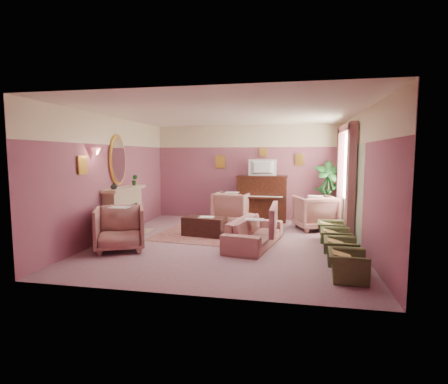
% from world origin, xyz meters
% --- Properties ---
extents(floor, '(5.50, 6.00, 0.01)m').
position_xyz_m(floor, '(0.00, 0.00, 0.00)').
color(floor, gray).
rests_on(floor, ground).
extents(ceiling, '(5.50, 6.00, 0.01)m').
position_xyz_m(ceiling, '(0.00, 0.00, 2.80)').
color(ceiling, white).
rests_on(ceiling, wall_back).
extents(wall_back, '(5.50, 0.02, 2.80)m').
position_xyz_m(wall_back, '(0.00, 3.00, 1.40)').
color(wall_back, '#6C3C57').
rests_on(wall_back, floor).
extents(wall_front, '(5.50, 0.02, 2.80)m').
position_xyz_m(wall_front, '(0.00, -3.00, 1.40)').
color(wall_front, '#6C3C57').
rests_on(wall_front, floor).
extents(wall_left, '(0.02, 6.00, 2.80)m').
position_xyz_m(wall_left, '(-2.75, 0.00, 1.40)').
color(wall_left, '#6C3C57').
rests_on(wall_left, floor).
extents(wall_right, '(0.02, 6.00, 2.80)m').
position_xyz_m(wall_right, '(2.75, 0.00, 1.40)').
color(wall_right, '#6C3C57').
rests_on(wall_right, floor).
extents(picture_rail_band, '(5.50, 0.01, 0.65)m').
position_xyz_m(picture_rail_band, '(0.00, 2.99, 2.47)').
color(picture_rail_band, beige).
rests_on(picture_rail_band, wall_back).
extents(stripe_panel, '(0.01, 3.00, 2.15)m').
position_xyz_m(stripe_panel, '(2.73, 1.30, 1.07)').
color(stripe_panel, '#AABE99').
rests_on(stripe_panel, wall_right).
extents(fireplace_surround, '(0.30, 1.40, 1.10)m').
position_xyz_m(fireplace_surround, '(-2.59, 0.20, 0.55)').
color(fireplace_surround, tan).
rests_on(fireplace_surround, floor).
extents(fireplace_inset, '(0.18, 0.72, 0.68)m').
position_xyz_m(fireplace_inset, '(-2.49, 0.20, 0.40)').
color(fireplace_inset, black).
rests_on(fireplace_inset, floor).
extents(fire_ember, '(0.06, 0.54, 0.10)m').
position_xyz_m(fire_ember, '(-2.45, 0.20, 0.22)').
color(fire_ember, orange).
rests_on(fire_ember, floor).
extents(mantel_shelf, '(0.40, 1.55, 0.07)m').
position_xyz_m(mantel_shelf, '(-2.56, 0.20, 1.12)').
color(mantel_shelf, tan).
rests_on(mantel_shelf, fireplace_surround).
extents(hearth, '(0.55, 1.50, 0.02)m').
position_xyz_m(hearth, '(-2.39, 0.20, 0.01)').
color(hearth, tan).
rests_on(hearth, floor).
extents(mirror_frame, '(0.04, 0.72, 1.20)m').
position_xyz_m(mirror_frame, '(-2.70, 0.20, 1.80)').
color(mirror_frame, gold).
rests_on(mirror_frame, wall_left).
extents(mirror_glass, '(0.01, 0.60, 1.06)m').
position_xyz_m(mirror_glass, '(-2.67, 0.20, 1.80)').
color(mirror_glass, silver).
rests_on(mirror_glass, wall_left).
extents(sconce_shade, '(0.20, 0.20, 0.16)m').
position_xyz_m(sconce_shade, '(-2.62, -0.85, 1.98)').
color(sconce_shade, '#FF7C6C').
rests_on(sconce_shade, wall_left).
extents(piano, '(1.40, 0.60, 1.30)m').
position_xyz_m(piano, '(0.50, 2.68, 0.65)').
color(piano, black).
rests_on(piano, floor).
extents(piano_keyshelf, '(1.30, 0.12, 0.06)m').
position_xyz_m(piano_keyshelf, '(0.50, 2.33, 0.72)').
color(piano_keyshelf, black).
rests_on(piano_keyshelf, piano).
extents(piano_keys, '(1.20, 0.08, 0.02)m').
position_xyz_m(piano_keys, '(0.50, 2.33, 0.76)').
color(piano_keys, white).
rests_on(piano_keys, piano).
extents(piano_top, '(1.45, 0.65, 0.04)m').
position_xyz_m(piano_top, '(0.50, 2.68, 1.31)').
color(piano_top, black).
rests_on(piano_top, piano).
extents(television, '(0.80, 0.12, 0.48)m').
position_xyz_m(television, '(0.50, 2.63, 1.60)').
color(television, black).
rests_on(television, piano).
extents(print_back_left, '(0.30, 0.03, 0.38)m').
position_xyz_m(print_back_left, '(-0.80, 2.96, 1.72)').
color(print_back_left, gold).
rests_on(print_back_left, wall_back).
extents(print_back_right, '(0.26, 0.03, 0.34)m').
position_xyz_m(print_back_right, '(1.55, 2.96, 1.78)').
color(print_back_right, gold).
rests_on(print_back_right, wall_back).
extents(print_back_mid, '(0.22, 0.03, 0.26)m').
position_xyz_m(print_back_mid, '(0.50, 2.96, 2.00)').
color(print_back_mid, gold).
rests_on(print_back_mid, wall_back).
extents(print_left_wall, '(0.03, 0.28, 0.36)m').
position_xyz_m(print_left_wall, '(-2.71, -1.20, 1.72)').
color(print_left_wall, gold).
rests_on(print_left_wall, wall_left).
extents(window_blind, '(0.03, 1.40, 1.80)m').
position_xyz_m(window_blind, '(2.70, 1.55, 1.70)').
color(window_blind, beige).
rests_on(window_blind, wall_right).
extents(curtain_left, '(0.16, 0.34, 2.60)m').
position_xyz_m(curtain_left, '(2.62, 0.63, 1.30)').
color(curtain_left, '#95575B').
rests_on(curtain_left, floor).
extents(curtain_right, '(0.16, 0.34, 2.60)m').
position_xyz_m(curtain_right, '(2.62, 2.47, 1.30)').
color(curtain_right, '#95575B').
rests_on(curtain_right, floor).
extents(pelmet, '(0.16, 2.20, 0.16)m').
position_xyz_m(pelmet, '(2.62, 1.55, 2.56)').
color(pelmet, '#95575B').
rests_on(pelmet, wall_right).
extents(mantel_plant, '(0.16, 0.16, 0.28)m').
position_xyz_m(mantel_plant, '(-2.55, 0.75, 1.29)').
color(mantel_plant, '#16481A').
rests_on(mantel_plant, mantel_shelf).
extents(mantel_vase, '(0.16, 0.16, 0.16)m').
position_xyz_m(mantel_vase, '(-2.55, -0.30, 1.23)').
color(mantel_vase, beige).
rests_on(mantel_vase, mantel_shelf).
extents(area_rug, '(2.67, 2.04, 0.01)m').
position_xyz_m(area_rug, '(-0.58, 0.51, 0.01)').
color(area_rug, '#91554F').
rests_on(area_rug, floor).
extents(coffee_table, '(1.07, 0.65, 0.45)m').
position_xyz_m(coffee_table, '(-0.67, 0.50, 0.23)').
color(coffee_table, black).
rests_on(coffee_table, floor).
extents(table_paper, '(0.35, 0.28, 0.01)m').
position_xyz_m(table_paper, '(-0.62, 0.50, 0.46)').
color(table_paper, silver).
rests_on(table_paper, coffee_table).
extents(sofa, '(0.66, 1.98, 0.80)m').
position_xyz_m(sofa, '(0.59, -0.18, 0.40)').
color(sofa, '#A7726A').
rests_on(sofa, floor).
extents(sofa_throw, '(0.10, 1.50, 0.55)m').
position_xyz_m(sofa_throw, '(0.99, -0.18, 0.60)').
color(sofa_throw, '#95575B').
rests_on(sofa_throw, sofa).
extents(floral_armchair_left, '(0.94, 0.94, 0.98)m').
position_xyz_m(floral_armchair_left, '(-0.31, 2.22, 0.49)').
color(floral_armchair_left, '#A7726A').
rests_on(floral_armchair_left, floor).
extents(floral_armchair_right, '(0.94, 0.94, 0.98)m').
position_xyz_m(floral_armchair_right, '(1.95, 1.75, 0.49)').
color(floral_armchair_right, '#A7726A').
rests_on(floral_armchair_right, floor).
extents(floral_armchair_front, '(0.94, 0.94, 0.98)m').
position_xyz_m(floral_armchair_front, '(-2.04, -1.03, 0.49)').
color(floral_armchair_front, '#A7726A').
rests_on(floral_armchair_front, floor).
extents(olive_chair_a, '(0.47, 0.67, 0.58)m').
position_xyz_m(olive_chair_a, '(2.22, -1.92, 0.29)').
color(olive_chair_a, '#4F5A31').
rests_on(olive_chair_a, floor).
extents(olive_chair_b, '(0.47, 0.67, 0.58)m').
position_xyz_m(olive_chair_b, '(2.22, -1.10, 0.29)').
color(olive_chair_b, '#4F5A31').
rests_on(olive_chair_b, floor).
extents(olive_chair_c, '(0.47, 0.67, 0.58)m').
position_xyz_m(olive_chair_c, '(2.22, -0.28, 0.29)').
color(olive_chair_c, '#4F5A31').
rests_on(olive_chair_c, floor).
extents(olive_chair_d, '(0.47, 0.67, 0.58)m').
position_xyz_m(olive_chair_d, '(2.22, 0.54, 0.29)').
color(olive_chair_d, '#4F5A31').
rests_on(olive_chair_d, floor).
extents(side_table, '(0.52, 0.52, 0.70)m').
position_xyz_m(side_table, '(2.24, 2.53, 0.35)').
color(side_table, silver).
rests_on(side_table, floor).
extents(side_plant_big, '(0.30, 0.30, 0.34)m').
position_xyz_m(side_plant_big, '(2.24, 2.53, 0.87)').
color(side_plant_big, '#16481A').
rests_on(side_plant_big, side_table).
extents(side_plant_small, '(0.16, 0.16, 0.28)m').
position_xyz_m(side_plant_small, '(2.36, 2.43, 0.84)').
color(side_plant_small, '#16481A').
rests_on(side_plant_small, side_table).
extents(palm_pot, '(0.34, 0.34, 0.34)m').
position_xyz_m(palm_pot, '(2.32, 2.49, 0.17)').
color(palm_pot, '#965632').
rests_on(palm_pot, floor).
extents(palm_plant, '(0.76, 0.76, 1.44)m').
position_xyz_m(palm_plant, '(2.32, 2.49, 1.06)').
color(palm_plant, '#16481A').
rests_on(palm_plant, palm_pot).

